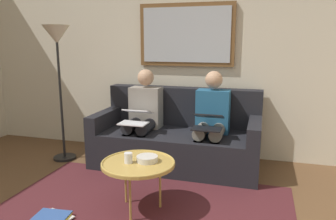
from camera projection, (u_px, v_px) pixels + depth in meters
wall_rear at (188, 55)px, 4.21m from camera, size 6.00×0.12×2.60m
area_rug at (140, 213)px, 2.84m from camera, size 2.60×1.80×0.01m
couch at (178, 138)px, 3.96m from camera, size 1.95×0.90×0.90m
framed_mirror at (186, 35)px, 4.07m from camera, size 1.21×0.05×0.77m
coffee_table at (138, 164)px, 2.80m from camera, size 0.64×0.64×0.46m
cup at (128, 158)px, 2.78m from camera, size 0.07×0.07×0.09m
bowl at (147, 159)px, 2.81m from camera, size 0.19×0.19×0.05m
person_left at (211, 118)px, 3.72m from camera, size 0.38×0.58×1.14m
laptop_black at (208, 122)px, 3.49m from camera, size 0.31×0.35×0.15m
person_right at (143, 114)px, 3.95m from camera, size 0.38×0.58×1.14m
laptop_white at (136, 117)px, 3.72m from camera, size 0.31×0.35×0.15m
magazine_stack at (53, 217)px, 2.73m from camera, size 0.34×0.28×0.04m
standing_lamp at (57, 50)px, 3.89m from camera, size 0.32×0.32×1.66m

